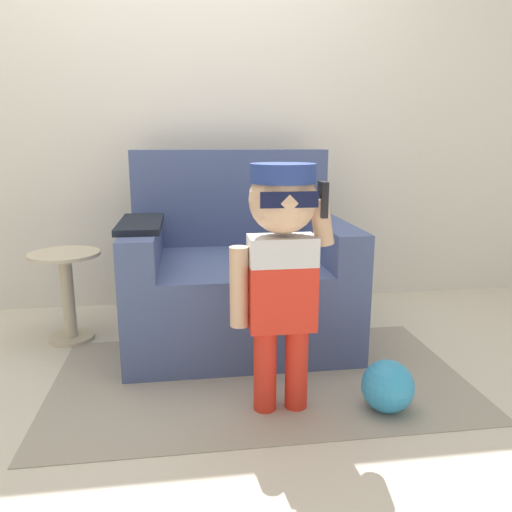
% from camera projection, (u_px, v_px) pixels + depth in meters
% --- Properties ---
extents(ground_plane, '(10.00, 10.00, 0.00)m').
position_uv_depth(ground_plane, '(193.00, 345.00, 2.62)').
color(ground_plane, beige).
extents(wall_back, '(10.00, 0.05, 2.60)m').
position_uv_depth(wall_back, '(185.00, 98.00, 3.05)').
color(wall_back, silver).
rests_on(wall_back, ground_plane).
extents(armchair, '(1.15, 0.95, 1.00)m').
position_uv_depth(armchair, '(236.00, 276.00, 2.70)').
color(armchair, '#475684').
rests_on(armchair, ground_plane).
extents(person_child, '(0.40, 0.30, 0.97)m').
position_uv_depth(person_child, '(282.00, 251.00, 1.86)').
color(person_child, red).
rests_on(person_child, ground_plane).
extents(side_table, '(0.36, 0.36, 0.48)m').
position_uv_depth(side_table, '(67.00, 288.00, 2.63)').
color(side_table, beige).
rests_on(side_table, ground_plane).
extents(rug, '(1.82, 1.03, 0.01)m').
position_uv_depth(rug, '(260.00, 378.00, 2.25)').
color(rug, '#9E9384').
rests_on(rug, ground_plane).
extents(toy_ball, '(0.21, 0.21, 0.21)m').
position_uv_depth(toy_ball, '(388.00, 386.00, 1.97)').
color(toy_ball, '#3399D1').
rests_on(toy_ball, ground_plane).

